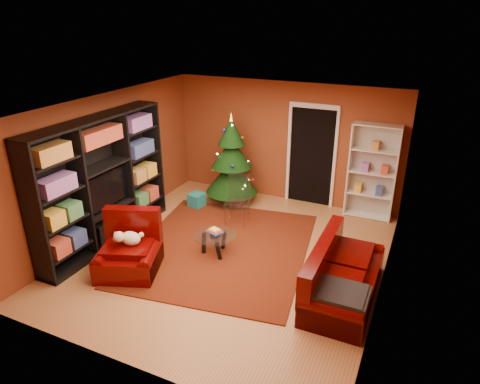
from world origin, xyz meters
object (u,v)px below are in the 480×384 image
at_px(armchair, 128,250).
at_px(coffee_table, 215,244).
at_px(gift_box_teal, 197,200).
at_px(white_bookshelf, 372,172).
at_px(rug, 222,248).
at_px(sofa, 345,272).
at_px(gift_box_red, 238,200).
at_px(dog, 131,238).
at_px(media_unit, 102,182).
at_px(christmas_tree, 232,160).
at_px(acrylic_chair, 237,203).

distance_m(armchair, coffee_table, 1.49).
xyz_separation_m(gift_box_teal, white_bookshelf, (3.44, 1.05, 0.82)).
relative_size(rug, sofa, 1.77).
height_order(gift_box_red, dog, dog).
height_order(white_bookshelf, dog, white_bookshelf).
bearing_deg(media_unit, rug, 16.80).
distance_m(christmas_tree, white_bookshelf, 2.90).
relative_size(sofa, acrylic_chair, 2.16).
xyz_separation_m(gift_box_teal, dog, (0.30, -2.58, 0.44)).
bearing_deg(coffee_table, christmas_tree, 108.30).
relative_size(armchair, dog, 2.53).
bearing_deg(media_unit, acrylic_chair, 40.31).
bearing_deg(armchair, acrylic_chair, 48.23).
bearing_deg(coffee_table, dog, -134.68).
distance_m(dog, acrylic_chair, 2.36).
distance_m(gift_box_teal, white_bookshelf, 3.69).
relative_size(christmas_tree, coffee_table, 2.66).
height_order(media_unit, white_bookshelf, media_unit).
relative_size(christmas_tree, sofa, 1.04).
xyz_separation_m(sofa, acrylic_chair, (-2.42, 1.46, 0.03)).
distance_m(sofa, acrylic_chair, 2.83).
bearing_deg(rug, christmas_tree, 110.49).
distance_m(gift_box_red, white_bookshelf, 2.84).
distance_m(media_unit, white_bookshelf, 5.14).
bearing_deg(white_bookshelf, media_unit, -144.53).
xyz_separation_m(armchair, dog, (0.03, 0.06, 0.19)).
bearing_deg(armchair, dog, 45.00).
bearing_deg(dog, sofa, -7.84).
bearing_deg(gift_box_teal, armchair, -84.21).
bearing_deg(christmas_tree, sofa, -38.68).
bearing_deg(sofa, coffee_table, 83.44).
height_order(gift_box_teal, dog, dog).
bearing_deg(rug, dog, -129.21).
bearing_deg(dog, acrylic_chair, 48.33).
bearing_deg(white_bookshelf, rug, -132.11).
height_order(christmas_tree, gift_box_teal, christmas_tree).
relative_size(gift_box_teal, sofa, 0.15).
height_order(rug, gift_box_red, gift_box_red).
relative_size(white_bookshelf, armchair, 1.97).
relative_size(media_unit, coffee_table, 3.96).
relative_size(media_unit, armchair, 2.98).
xyz_separation_m(rug, coffee_table, (-0.01, -0.22, 0.19)).
xyz_separation_m(media_unit, acrylic_chair, (1.87, 1.58, -0.70)).
relative_size(christmas_tree, acrylic_chair, 2.24).
distance_m(gift_box_teal, armchair, 2.67).
bearing_deg(christmas_tree, gift_box_teal, -136.53).
xyz_separation_m(armchair, coffee_table, (1.02, 1.06, -0.20)).
height_order(gift_box_red, white_bookshelf, white_bookshelf).
bearing_deg(rug, media_unit, -163.37).
xyz_separation_m(media_unit, coffee_table, (2.01, 0.38, -0.95)).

